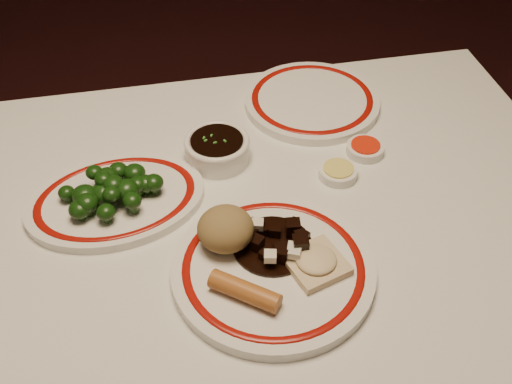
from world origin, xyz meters
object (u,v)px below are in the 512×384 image
(dining_table, at_px, (225,286))
(spring_roll, at_px, (245,291))
(broccoli_pile, at_px, (111,190))
(rice_mound, at_px, (226,229))
(broccoli_plate, at_px, (116,200))
(soy_bowl, at_px, (217,150))
(main_plate, at_px, (273,270))
(fried_wonton, at_px, (316,262))
(stirfry_heap, at_px, (276,242))

(dining_table, relative_size, spring_roll, 12.08)
(broccoli_pile, bearing_deg, dining_table, -37.45)
(dining_table, bearing_deg, spring_roll, -83.60)
(dining_table, distance_m, rice_mound, 0.14)
(broccoli_plate, distance_m, soy_bowl, 0.19)
(main_plate, distance_m, broccoli_pile, 0.28)
(spring_roll, bearing_deg, dining_table, 44.81)
(broccoli_plate, bearing_deg, rice_mound, -40.90)
(fried_wonton, distance_m, stirfry_heap, 0.07)
(stirfry_heap, distance_m, broccoli_plate, 0.27)
(stirfry_heap, bearing_deg, broccoli_plate, 145.19)
(dining_table, height_order, broccoli_plate, broccoli_plate)
(dining_table, bearing_deg, stirfry_heap, -23.15)
(spring_roll, height_order, fried_wonton, spring_roll)
(spring_roll, distance_m, broccoli_pile, 0.28)
(broccoli_pile, bearing_deg, fried_wonton, -35.76)
(main_plate, bearing_deg, spring_roll, -137.34)
(spring_roll, distance_m, fried_wonton, 0.11)
(stirfry_heap, bearing_deg, dining_table, 156.85)
(soy_bowl, bearing_deg, broccoli_plate, -156.16)
(main_plate, xyz_separation_m, soy_bowl, (-0.04, 0.27, 0.01))
(dining_table, height_order, spring_roll, spring_roll)
(stirfry_heap, height_order, broccoli_plate, stirfry_heap)
(main_plate, relative_size, broccoli_plate, 1.15)
(fried_wonton, bearing_deg, broccoli_pile, 144.24)
(main_plate, bearing_deg, broccoli_plate, 137.99)
(broccoli_pile, bearing_deg, rice_mound, -38.84)
(rice_mound, height_order, broccoli_pile, rice_mound)
(broccoli_plate, bearing_deg, spring_roll, -55.52)
(broccoli_pile, bearing_deg, soy_bowl, 25.17)
(rice_mound, height_order, soy_bowl, rice_mound)
(stirfry_heap, bearing_deg, soy_bowl, 101.89)
(stirfry_heap, relative_size, broccoli_pile, 0.72)
(spring_roll, relative_size, fried_wonton, 1.04)
(spring_roll, height_order, broccoli_plate, spring_roll)
(main_plate, distance_m, broccoli_plate, 0.28)
(spring_roll, relative_size, stirfry_heap, 0.86)
(rice_mound, xyz_separation_m, stirfry_heap, (0.07, -0.02, -0.02))
(fried_wonton, xyz_separation_m, soy_bowl, (-0.09, 0.28, -0.01))
(dining_table, relative_size, broccoli_pile, 7.41)
(fried_wonton, bearing_deg, rice_mound, 148.87)
(dining_table, height_order, main_plate, main_plate)
(dining_table, relative_size, rice_mound, 14.73)
(main_plate, xyz_separation_m, broccoli_pile, (-0.21, 0.18, 0.03))
(spring_roll, xyz_separation_m, broccoli_plate, (-0.16, 0.23, -0.02))
(stirfry_heap, xyz_separation_m, broccoli_pile, (-0.23, 0.15, 0.01))
(fried_wonton, bearing_deg, spring_roll, -163.01)
(spring_roll, relative_size, broccoli_pile, 0.61)
(main_plate, height_order, fried_wonton, fried_wonton)
(rice_mound, xyz_separation_m, fried_wonton, (0.11, -0.07, -0.02))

